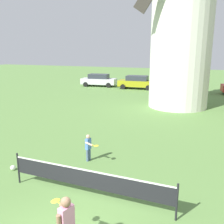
{
  "coord_description": "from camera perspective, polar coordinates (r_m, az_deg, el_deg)",
  "views": [
    {
      "loc": [
        2.94,
        -4.35,
        4.5
      ],
      "look_at": [
        -0.33,
        3.78,
        2.33
      ],
      "focal_mm": 40.18,
      "sensor_mm": 36.0,
      "label": 1
    }
  ],
  "objects": [
    {
      "name": "player_near",
      "position": [
        6.05,
        -10.37,
        -23.65
      ],
      "size": [
        0.77,
        0.75,
        1.48
      ],
      "color": "#333338",
      "rests_on": "ground_plane"
    },
    {
      "name": "parked_car_silver",
      "position": [
        32.2,
        -3.03,
        7.29
      ],
      "size": [
        4.58,
        2.36,
        1.56
      ],
      "color": "silver",
      "rests_on": "ground_plane"
    },
    {
      "name": "windmill",
      "position": [
        21.06,
        15.86,
        21.81
      ],
      "size": [
        8.62,
        5.38,
        15.55
      ],
      "color": "silver",
      "rests_on": "ground_plane"
    },
    {
      "name": "stray_ball",
      "position": [
        10.59,
        -21.62,
        -11.7
      ],
      "size": [
        0.2,
        0.2,
        0.2
      ],
      "primitive_type": "sphere",
      "color": "silver",
      "rests_on": "ground_plane"
    },
    {
      "name": "parked_car_mustard",
      "position": [
        30.16,
        5.72,
        6.8
      ],
      "size": [
        4.54,
        2.13,
        1.56
      ],
      "color": "#999919",
      "rests_on": "ground_plane"
    },
    {
      "name": "player_far",
      "position": [
        10.47,
        -5.32,
        -7.74
      ],
      "size": [
        0.68,
        0.56,
        1.15
      ],
      "color": "slate",
      "rests_on": "ground_plane"
    },
    {
      "name": "parked_car_cream",
      "position": [
        29.36,
        15.89,
        6.15
      ],
      "size": [
        4.31,
        2.15,
        1.56
      ],
      "color": "silver",
      "rests_on": "ground_plane"
    },
    {
      "name": "tennis_net",
      "position": [
        7.93,
        -5.59,
        -14.93
      ],
      "size": [
        5.41,
        0.06,
        1.1
      ],
      "color": "black",
      "rests_on": "ground_plane"
    }
  ]
}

